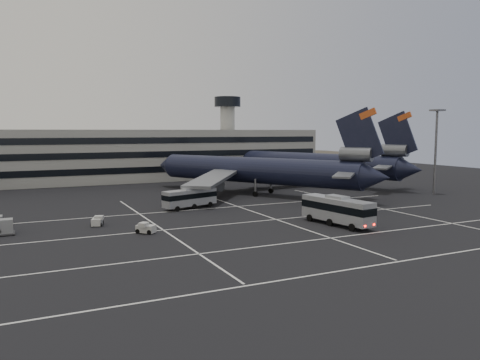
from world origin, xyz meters
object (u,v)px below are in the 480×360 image
at_px(bus_far, 190,197).
at_px(tug_a, 97,221).
at_px(bus_near, 337,209).
at_px(trijet_main, 258,170).

distance_m(bus_far, tug_a, 19.49).
distance_m(bus_near, bus_far, 27.39).
distance_m(trijet_main, bus_far, 22.52).
relative_size(trijet_main, bus_near, 4.18).
xyz_separation_m(bus_far, tug_a, (-17.33, -8.82, -1.34)).
relative_size(bus_far, tug_a, 3.97).
relative_size(bus_near, tug_a, 4.66).
distance_m(bus_near, tug_a, 34.87).
bearing_deg(trijet_main, tug_a, 178.59).
bearing_deg(bus_near, tug_a, 147.22).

